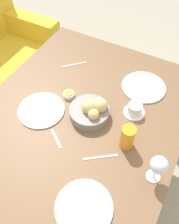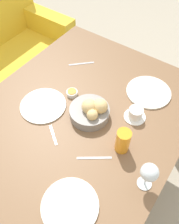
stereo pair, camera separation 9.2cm
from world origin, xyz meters
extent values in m
plane|color=#A89E89|center=(0.00, 0.00, 0.00)|extent=(10.00, 10.00, 0.00)
cube|color=brown|center=(0.00, 0.00, 0.74)|extent=(1.38, 1.06, 0.03)
cube|color=brown|center=(0.64, 0.48, 0.36)|extent=(0.06, 0.06, 0.73)
cube|color=gold|center=(0.87, 1.07, 0.31)|extent=(0.14, 0.70, 0.63)
cylinder|color=gray|center=(0.06, -0.05, 0.79)|extent=(0.21, 0.21, 0.05)
sphere|color=#DBB775|center=(0.06, -0.05, 0.84)|extent=(0.06, 0.06, 0.06)
sphere|color=#DBB775|center=(0.03, -0.09, 0.83)|extent=(0.06, 0.06, 0.06)
sphere|color=#DBB775|center=(0.09, -0.09, 0.84)|extent=(0.08, 0.08, 0.08)
sphere|color=#DBB775|center=(0.06, -0.05, 0.84)|extent=(0.08, 0.08, 0.08)
cylinder|color=silver|center=(-0.36, -0.25, 0.77)|extent=(0.24, 0.24, 0.01)
cylinder|color=silver|center=(0.39, -0.23, 0.77)|extent=(0.25, 0.25, 0.01)
cylinder|color=silver|center=(-0.03, 0.20, 0.77)|extent=(0.25, 0.25, 0.01)
cylinder|color=orange|center=(-0.01, -0.28, 0.83)|extent=(0.07, 0.07, 0.13)
cylinder|color=silver|center=(-0.10, -0.45, 0.76)|extent=(0.06, 0.06, 0.00)
cylinder|color=silver|center=(-0.10, -0.45, 0.80)|extent=(0.01, 0.01, 0.07)
sphere|color=silver|center=(-0.10, -0.45, 0.88)|extent=(0.08, 0.08, 0.08)
cylinder|color=white|center=(0.19, -0.25, 0.77)|extent=(0.11, 0.11, 0.01)
cylinder|color=white|center=(0.19, -0.25, 0.80)|extent=(0.07, 0.07, 0.06)
cylinder|color=white|center=(0.13, 0.12, 0.77)|extent=(0.06, 0.06, 0.02)
cylinder|color=#C67F28|center=(0.13, 0.12, 0.79)|extent=(0.05, 0.05, 0.00)
cube|color=#B7B7BC|center=(-0.13, -0.21, 0.76)|extent=(0.10, 0.14, 0.00)
cube|color=#B7B7BC|center=(0.37, 0.23, 0.76)|extent=(0.12, 0.12, 0.00)
cube|color=#B7B7BC|center=(-0.14, 0.03, 0.76)|extent=(0.08, 0.11, 0.00)
camera|label=1|loc=(-0.60, -0.40, 1.76)|focal=38.00mm
camera|label=2|loc=(-0.55, -0.48, 1.76)|focal=38.00mm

